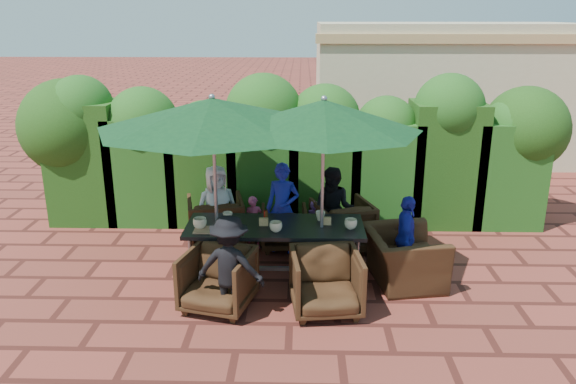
{
  "coord_description": "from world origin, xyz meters",
  "views": [
    {
      "loc": [
        0.13,
        -6.79,
        3.41
      ],
      "look_at": [
        -0.06,
        0.4,
        1.12
      ],
      "focal_mm": 35.0,
      "sensor_mm": 36.0,
      "label": 1
    }
  ],
  "objects_px": {
    "chair_near_left": "(218,277)",
    "chair_end_right": "(404,249)",
    "chair_far_left": "(216,219)",
    "chair_near_right": "(326,279)",
    "umbrella_left": "(212,113)",
    "chair_far_mid": "(284,226)",
    "chair_far_right": "(342,223)",
    "umbrella_right": "(324,116)",
    "dining_table": "(275,230)"
  },
  "relations": [
    {
      "from": "umbrella_left",
      "to": "chair_far_right",
      "type": "xyz_separation_m",
      "value": [
        1.74,
        0.92,
        -1.8
      ]
    },
    {
      "from": "chair_far_right",
      "to": "chair_end_right",
      "type": "distance_m",
      "value": 1.3
    },
    {
      "from": "umbrella_left",
      "to": "chair_end_right",
      "type": "relative_size",
      "value": 2.77
    },
    {
      "from": "umbrella_right",
      "to": "chair_far_right",
      "type": "relative_size",
      "value": 2.95
    },
    {
      "from": "umbrella_left",
      "to": "umbrella_right",
      "type": "relative_size",
      "value": 1.2
    },
    {
      "from": "umbrella_left",
      "to": "chair_near_right",
      "type": "relative_size",
      "value": 3.58
    },
    {
      "from": "chair_far_mid",
      "to": "chair_far_right",
      "type": "bearing_deg",
      "value": 173.48
    },
    {
      "from": "umbrella_left",
      "to": "chair_near_right",
      "type": "distance_m",
      "value": 2.48
    },
    {
      "from": "chair_far_left",
      "to": "chair_far_mid",
      "type": "height_order",
      "value": "chair_far_left"
    },
    {
      "from": "umbrella_right",
      "to": "umbrella_left",
      "type": "bearing_deg",
      "value": 175.38
    },
    {
      "from": "chair_near_left",
      "to": "chair_end_right",
      "type": "relative_size",
      "value": 0.75
    },
    {
      "from": "chair_far_mid",
      "to": "chair_far_right",
      "type": "height_order",
      "value": "chair_far_right"
    },
    {
      "from": "umbrella_left",
      "to": "chair_near_right",
      "type": "height_order",
      "value": "umbrella_left"
    },
    {
      "from": "chair_near_right",
      "to": "chair_end_right",
      "type": "bearing_deg",
      "value": 30.44
    },
    {
      "from": "chair_far_left",
      "to": "chair_far_right",
      "type": "relative_size",
      "value": 1.01
    },
    {
      "from": "umbrella_right",
      "to": "chair_near_left",
      "type": "distance_m",
      "value": 2.34
    },
    {
      "from": "umbrella_right",
      "to": "chair_far_left",
      "type": "xyz_separation_m",
      "value": [
        -1.57,
        1.12,
        -1.79
      ]
    },
    {
      "from": "dining_table",
      "to": "chair_far_left",
      "type": "bearing_deg",
      "value": 131.84
    },
    {
      "from": "umbrella_left",
      "to": "chair_near_left",
      "type": "height_order",
      "value": "umbrella_left"
    },
    {
      "from": "chair_far_left",
      "to": "umbrella_left",
      "type": "bearing_deg",
      "value": 87.89
    },
    {
      "from": "chair_far_mid",
      "to": "chair_far_left",
      "type": "bearing_deg",
      "value": -6.68
    },
    {
      "from": "chair_far_mid",
      "to": "chair_near_left",
      "type": "relative_size",
      "value": 0.87
    },
    {
      "from": "chair_far_left",
      "to": "chair_end_right",
      "type": "bearing_deg",
      "value": 144.2
    },
    {
      "from": "dining_table",
      "to": "chair_near_right",
      "type": "bearing_deg",
      "value": -54.05
    },
    {
      "from": "umbrella_left",
      "to": "chair_far_right",
      "type": "bearing_deg",
      "value": 27.8
    },
    {
      "from": "chair_near_left",
      "to": "chair_end_right",
      "type": "height_order",
      "value": "chair_end_right"
    },
    {
      "from": "umbrella_left",
      "to": "chair_near_left",
      "type": "distance_m",
      "value": 2.03
    },
    {
      "from": "dining_table",
      "to": "chair_far_mid",
      "type": "bearing_deg",
      "value": 84.94
    },
    {
      "from": "chair_far_left",
      "to": "chair_far_mid",
      "type": "bearing_deg",
      "value": 165.09
    },
    {
      "from": "umbrella_right",
      "to": "chair_far_left",
      "type": "bearing_deg",
      "value": 144.45
    },
    {
      "from": "chair_far_right",
      "to": "chair_near_left",
      "type": "distance_m",
      "value": 2.43
    },
    {
      "from": "chair_far_left",
      "to": "chair_far_right",
      "type": "xyz_separation_m",
      "value": [
        1.92,
        -0.09,
        -0.0
      ]
    },
    {
      "from": "chair_far_right",
      "to": "chair_near_left",
      "type": "bearing_deg",
      "value": 31.01
    },
    {
      "from": "chair_far_left",
      "to": "chair_near_right",
      "type": "bearing_deg",
      "value": 117.16
    },
    {
      "from": "umbrella_right",
      "to": "chair_far_left",
      "type": "height_order",
      "value": "umbrella_right"
    },
    {
      "from": "dining_table",
      "to": "chair_end_right",
      "type": "xyz_separation_m",
      "value": [
        1.69,
        -0.1,
        -0.21
      ]
    },
    {
      "from": "chair_far_left",
      "to": "chair_near_left",
      "type": "distance_m",
      "value": 1.94
    },
    {
      "from": "chair_near_left",
      "to": "dining_table",
      "type": "bearing_deg",
      "value": 67.14
    },
    {
      "from": "chair_far_right",
      "to": "chair_far_mid",
      "type": "bearing_deg",
      "value": -20.18
    },
    {
      "from": "dining_table",
      "to": "chair_far_right",
      "type": "xyz_separation_m",
      "value": [
        0.96,
        0.97,
        -0.26
      ]
    },
    {
      "from": "dining_table",
      "to": "chair_far_mid",
      "type": "xyz_separation_m",
      "value": [
        0.09,
        1.02,
        -0.33
      ]
    },
    {
      "from": "chair_near_left",
      "to": "chair_end_right",
      "type": "distance_m",
      "value": 2.46
    },
    {
      "from": "chair_far_left",
      "to": "chair_end_right",
      "type": "relative_size",
      "value": 0.79
    },
    {
      "from": "chair_far_right",
      "to": "chair_near_right",
      "type": "distance_m",
      "value": 1.89
    },
    {
      "from": "umbrella_left",
      "to": "chair_end_right",
      "type": "distance_m",
      "value": 3.03
    },
    {
      "from": "chair_far_right",
      "to": "chair_near_left",
      "type": "height_order",
      "value": "chair_far_right"
    },
    {
      "from": "chair_far_left",
      "to": "chair_near_left",
      "type": "xyz_separation_m",
      "value": [
        0.31,
        -1.91,
        -0.02
      ]
    },
    {
      "from": "chair_far_mid",
      "to": "chair_far_right",
      "type": "relative_size",
      "value": 0.84
    },
    {
      "from": "umbrella_left",
      "to": "chair_near_left",
      "type": "bearing_deg",
      "value": -81.89
    },
    {
      "from": "chair_far_right",
      "to": "chair_far_left",
      "type": "bearing_deg",
      "value": -20.27
    }
  ]
}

